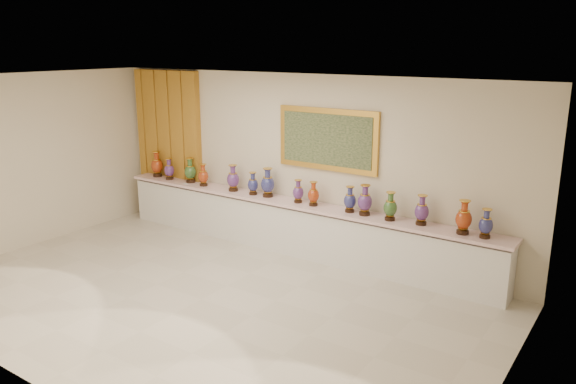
% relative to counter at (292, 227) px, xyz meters
% --- Properties ---
extents(ground, '(8.00, 8.00, 0.00)m').
position_rel_counter_xyz_m(ground, '(0.00, -2.27, -0.44)').
color(ground, beige).
rests_on(ground, ground).
extents(room, '(8.00, 8.00, 8.00)m').
position_rel_counter_xyz_m(room, '(-2.46, 0.17, 1.14)').
color(room, beige).
rests_on(room, ground).
extents(counter, '(7.28, 0.48, 0.90)m').
position_rel_counter_xyz_m(counter, '(0.00, 0.00, 0.00)').
color(counter, white).
rests_on(counter, ground).
extents(vase_0, '(0.27, 0.27, 0.51)m').
position_rel_counter_xyz_m(vase_0, '(-3.23, -0.00, 0.69)').
color(vase_0, black).
rests_on(vase_0, counter).
extents(vase_1, '(0.26, 0.26, 0.41)m').
position_rel_counter_xyz_m(vase_1, '(-2.85, -0.04, 0.65)').
color(vase_1, black).
rests_on(vase_1, counter).
extents(vase_2, '(0.23, 0.23, 0.47)m').
position_rel_counter_xyz_m(vase_2, '(-2.33, 0.00, 0.68)').
color(vase_2, black).
rests_on(vase_2, counter).
extents(vase_3, '(0.24, 0.24, 0.41)m').
position_rel_counter_xyz_m(vase_3, '(-1.95, -0.05, 0.65)').
color(vase_3, black).
rests_on(vase_3, counter).
extents(vase_4, '(0.27, 0.27, 0.48)m').
position_rel_counter_xyz_m(vase_4, '(-1.25, -0.03, 0.68)').
color(vase_4, black).
rests_on(vase_4, counter).
extents(vase_5, '(0.21, 0.21, 0.40)m').
position_rel_counter_xyz_m(vase_5, '(-0.81, -0.02, 0.64)').
color(vase_5, black).
rests_on(vase_5, counter).
extents(vase_6, '(0.31, 0.31, 0.51)m').
position_rel_counter_xyz_m(vase_6, '(-0.50, 0.00, 0.69)').
color(vase_6, black).
rests_on(vase_6, counter).
extents(vase_7, '(0.24, 0.24, 0.39)m').
position_rel_counter_xyz_m(vase_7, '(0.13, -0.01, 0.64)').
color(vase_7, black).
rests_on(vase_7, counter).
extents(vase_8, '(0.24, 0.24, 0.40)m').
position_rel_counter_xyz_m(vase_8, '(0.44, -0.02, 0.64)').
color(vase_8, black).
rests_on(vase_8, counter).
extents(vase_9, '(0.24, 0.24, 0.42)m').
position_rel_counter_xyz_m(vase_9, '(1.10, -0.01, 0.65)').
color(vase_9, black).
rests_on(vase_9, counter).
extents(vase_10, '(0.25, 0.25, 0.48)m').
position_rel_counter_xyz_m(vase_10, '(1.37, -0.02, 0.68)').
color(vase_10, black).
rests_on(vase_10, counter).
extents(vase_11, '(0.26, 0.26, 0.44)m').
position_rel_counter_xyz_m(vase_11, '(1.80, -0.04, 0.66)').
color(vase_11, black).
rests_on(vase_11, counter).
extents(vase_12, '(0.22, 0.22, 0.45)m').
position_rel_counter_xyz_m(vase_12, '(2.27, 0.02, 0.66)').
color(vase_12, black).
rests_on(vase_12, counter).
extents(vase_13, '(0.26, 0.26, 0.49)m').
position_rel_counter_xyz_m(vase_13, '(2.90, -0.05, 0.68)').
color(vase_13, black).
rests_on(vase_13, counter).
extents(vase_14, '(0.25, 0.25, 0.41)m').
position_rel_counter_xyz_m(vase_14, '(3.20, -0.04, 0.65)').
color(vase_14, black).
rests_on(vase_14, counter).
extents(label_card, '(0.10, 0.06, 0.00)m').
position_rel_counter_xyz_m(label_card, '(-2.32, -0.14, 0.47)').
color(label_card, white).
rests_on(label_card, counter).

